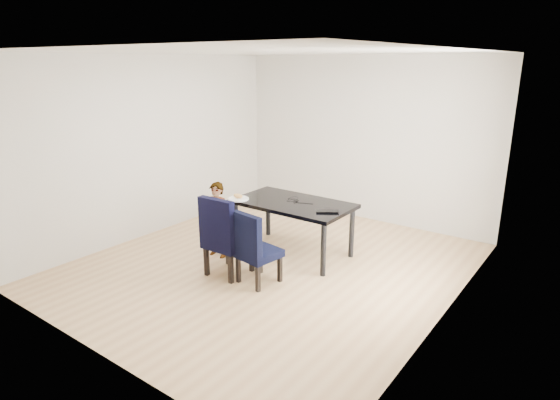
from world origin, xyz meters
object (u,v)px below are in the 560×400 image
Objects in this scene: chair_right at (259,247)px; laptop at (327,210)px; plate at (238,199)px; chair_left at (229,235)px; dining_table at (293,228)px; child at (217,220)px.

chair_right is 3.15× the size of laptop.
chair_right reaches higher than plate.
chair_right is (0.46, 0.03, -0.06)m from chair_left.
chair_left is at bearing 13.06° from laptop.
child reaches higher than dining_table.
laptop is (0.59, -0.08, 0.39)m from dining_table.
child is (-0.78, -0.68, 0.15)m from dining_table.
chair_left reaches higher than laptop.
plate reaches higher than dining_table.
chair_left is 1.13× the size of chair_right.
child is at bearing 170.99° from chair_right.
laptop is (1.27, 0.27, 0.00)m from plate.
plate is 1.30m from laptop.
plate is 1.01× the size of laptop.
plate is at bearing 68.73° from child.
chair_right is 3.13× the size of plate.
chair_right reaches higher than dining_table.
child reaches higher than laptop.
chair_left is 1.29m from laptop.
dining_table is at bearing 27.24° from plate.
dining_table is 0.71m from laptop.
laptop is at bearing 45.19° from chair_left.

